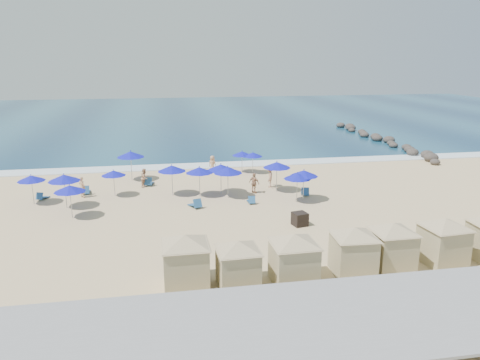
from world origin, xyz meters
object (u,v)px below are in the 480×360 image
umbrella_5 (172,168)px  umbrella_12 (221,167)px  umbrella_2 (113,173)px  umbrella_3 (70,189)px  cabana_4 (392,239)px  trash_bin (300,219)px  cabana_2 (294,252)px  beachgoer_0 (82,187)px  umbrella_8 (297,176)px  umbrella_11 (304,173)px  umbrella_0 (31,178)px  umbrella_9 (242,153)px  umbrella_10 (277,165)px  beachgoer_1 (145,178)px  umbrella_6 (228,170)px  umbrella_13 (253,154)px  cabana_3 (354,244)px  umbrella_7 (199,170)px  cabana_5 (444,235)px  umbrella_1 (64,178)px  beachgoer_4 (212,164)px  cabana_0 (185,254)px  beachgoer_3 (269,177)px  rock_jetty (381,139)px  umbrella_4 (131,154)px  beachgoer_2 (254,183)px

umbrella_5 → umbrella_12: (3.80, -0.23, -0.02)m
umbrella_2 → umbrella_3: umbrella_3 is taller
cabana_4 → trash_bin: bearing=112.3°
cabana_2 → beachgoer_0: 20.34m
umbrella_2 → umbrella_8: 14.05m
umbrella_11 → umbrella_0: bearing=172.4°
umbrella_9 → umbrella_10: 6.94m
umbrella_8 → beachgoer_1: umbrella_8 is taller
cabana_4 → umbrella_6: bearing=115.1°
umbrella_13 → cabana_4: bearing=-82.0°
umbrella_11 → umbrella_13: bearing=102.7°
cabana_2 → cabana_3: bearing=8.9°
cabana_2 → cabana_4: (5.43, 0.78, -0.05)m
cabana_3 → trash_bin: bearing=94.6°
umbrella_6 → umbrella_13: 8.03m
umbrella_12 → beachgoer_0: umbrella_12 is taller
umbrella_0 → umbrella_6: (14.33, -0.92, 0.22)m
cabana_4 → umbrella_8: cabana_4 is taller
umbrella_7 → umbrella_3: bearing=-158.5°
umbrella_10 → cabana_2: bearing=-101.5°
umbrella_5 → beachgoer_1: umbrella_5 is taller
cabana_5 → cabana_3: bearing=-176.5°
umbrella_1 → umbrella_11: 17.30m
umbrella_3 → beachgoer_0: bearing=89.7°
umbrella_10 → beachgoer_4: size_ratio=1.57×
umbrella_7 → cabana_0: bearing=-97.9°
cabana_3 → umbrella_1: bearing=139.9°
umbrella_1 → umbrella_13: size_ratio=1.25×
umbrella_9 → cabana_5: bearing=-72.4°
beachgoer_3 → umbrella_13: bearing=-156.6°
umbrella_11 → beachgoer_0: bearing=167.2°
rock_jetty → beachgoer_1: bearing=-151.0°
umbrella_4 → beachgoer_0: size_ratio=1.63×
cabana_2 → umbrella_13: (2.48, 21.64, 0.21)m
cabana_4 → umbrella_8: bearing=97.5°
cabana_2 → umbrella_0: (-15.28, 15.32, 0.39)m
umbrella_1 → umbrella_12: size_ratio=1.04×
beachgoer_1 → beachgoer_3: 10.36m
umbrella_4 → cabana_0: bearing=-80.6°
umbrella_11 → umbrella_10: bearing=116.3°
umbrella_10 → cabana_0: bearing=-119.1°
umbrella_7 → umbrella_13: umbrella_7 is taller
cabana_0 → umbrella_13: 22.33m
cabana_2 → umbrella_13: 21.79m
umbrella_0 → beachgoer_2: (16.56, -0.08, -1.15)m
cabana_0 → umbrella_10: 16.94m
umbrella_11 → umbrella_13: (-2.03, 8.97, -0.34)m
cabana_5 → umbrella_11: cabana_5 is taller
beachgoer_0 → beachgoer_4: beachgoer_0 is taller
umbrella_5 → umbrella_13: size_ratio=1.21×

